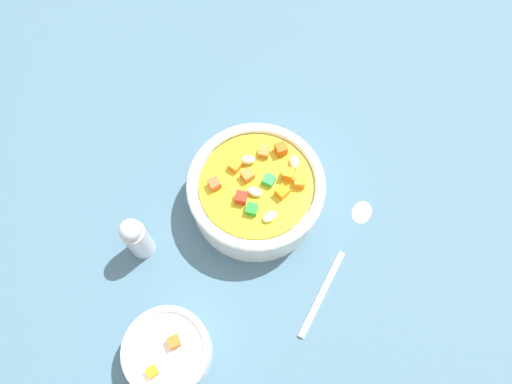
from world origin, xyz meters
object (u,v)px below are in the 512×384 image
(soup_bowl_main, at_px, (256,191))
(pepper_shaker, at_px, (136,238))
(spoon, at_px, (339,259))
(side_bowl_small, at_px, (168,352))

(soup_bowl_main, xyz_separation_m, pepper_shaker, (0.14, -0.06, 0.01))
(spoon, bearing_deg, pepper_shaker, 114.89)
(soup_bowl_main, height_order, side_bowl_small, soup_bowl_main)
(soup_bowl_main, bearing_deg, spoon, 93.92)
(side_bowl_small, bearing_deg, spoon, 160.43)
(soup_bowl_main, distance_m, side_bowl_small, 0.21)
(spoon, xyz_separation_m, pepper_shaker, (0.15, -0.19, 0.04))
(side_bowl_small, distance_m, pepper_shaker, 0.13)
(soup_bowl_main, xyz_separation_m, side_bowl_small, (0.21, 0.05, -0.01))
(side_bowl_small, bearing_deg, soup_bowl_main, -165.86)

